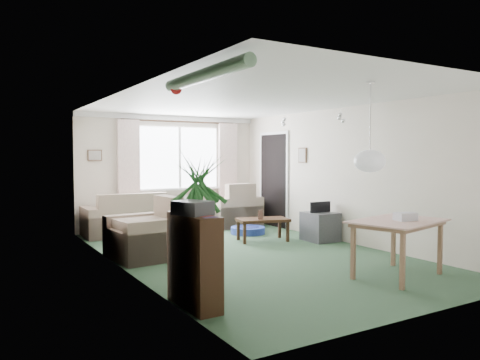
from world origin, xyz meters
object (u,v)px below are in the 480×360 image
sofa (128,213)px  armchair_corner (232,204)px  dining_table (398,249)px  coffee_table (263,230)px  armchair_left (145,228)px  houseplant (199,226)px  tv_cube (320,227)px  bookshelf (194,261)px  pet_bed (248,230)px

sofa → armchair_corner: size_ratio=1.57×
dining_table → sofa: bearing=112.3°
coffee_table → armchair_corner: bearing=77.3°
armchair_left → houseplant: houseplant is taller
dining_table → tv_cube: (0.80, 2.44, -0.09)m
armchair_corner → dining_table: bearing=87.3°
armchair_left → dining_table: armchair_left is taller
bookshelf → dining_table: (2.74, -0.23, -0.12)m
armchair_left → tv_cube: size_ratio=1.80×
sofa → coffee_table: sofa is taller
houseplant → coffee_table: bearing=45.1°
bookshelf → tv_cube: size_ratio=1.67×
sofa → pet_bed: sofa is taller
armchair_left → sofa: bearing=164.8°
sofa → pet_bed: 2.38m
armchair_left → tv_cube: 3.22m
armchair_corner → armchair_left: 3.48m
bookshelf → houseplant: (0.19, 0.28, 0.31)m
houseplant → bookshelf: bearing=-124.5°
sofa → dining_table: sofa is taller
sofa → pet_bed: bearing=152.9°
pet_bed → dining_table: bearing=-91.1°
sofa → bookshelf: bearing=82.1°
armchair_left → coffee_table: 2.33m
sofa → armchair_left: size_ratio=1.62×
bookshelf → pet_bed: bearing=50.1°
bookshelf → houseplant: size_ratio=0.61×
armchair_corner → pet_bed: size_ratio=1.57×
tv_cube → dining_table: bearing=-106.8°
sofa → houseplant: size_ratio=1.06×
coffee_table → tv_cube: (0.90, -0.52, 0.05)m
bookshelf → tv_cube: bookshelf is taller
coffee_table → pet_bed: size_ratio=1.35×
coffee_table → bookshelf: (-2.64, -2.73, 0.27)m
armchair_corner → houseplant: houseplant is taller
armchair_left → houseplant: (-0.15, -2.18, 0.33)m
armchair_corner → sofa: bearing=0.5°
bookshelf → sofa: bearing=79.6°
armchair_left → dining_table: (2.40, -2.69, -0.11)m
dining_table → pet_bed: bearing=88.9°
sofa → coffee_table: (1.90, -1.91, -0.21)m
bookshelf → pet_bed: 4.53m
sofa → bookshelf: 4.70m
armchair_corner → bookshelf: 5.54m
bookshelf → dining_table: bookshelf is taller
armchair_corner → tv_cube: bearing=102.3°
armchair_left → tv_cube: armchair_left is taller
houseplant → dining_table: size_ratio=1.39×
houseplant → armchair_left: bearing=86.1°
sofa → armchair_corner: bearing=-179.4°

